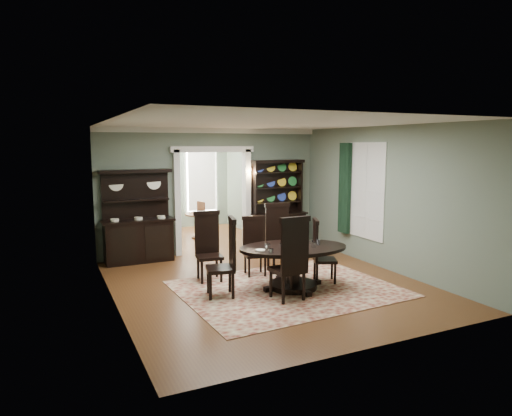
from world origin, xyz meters
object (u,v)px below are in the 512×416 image
Objects in this scene: welsh_dresser at (278,216)px; sideboard at (138,230)px; parlor_table at (199,222)px; dining_table at (293,259)px.

sideboard is at bearing 177.17° from welsh_dresser.
welsh_dresser reaches higher than parlor_table.
welsh_dresser is 2.92× the size of parlor_table.
dining_table is at bearing -116.03° from welsh_dresser.
dining_table reaches higher than parlor_table.
welsh_dresser reaches higher than dining_table.
parlor_table is at bearing 126.70° from welsh_dresser.
sideboard reaches higher than parlor_table.
sideboard is at bearing -137.36° from parlor_table.
dining_table is 5.03m from parlor_table.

